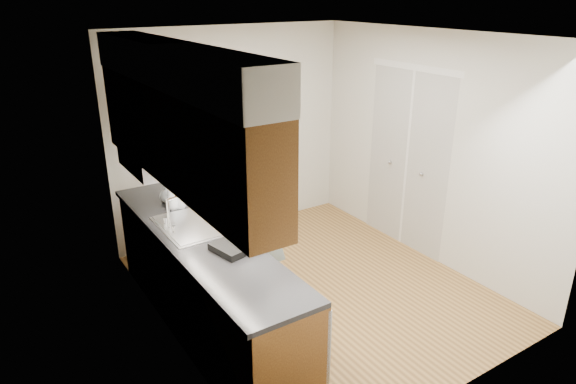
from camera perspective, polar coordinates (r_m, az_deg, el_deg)
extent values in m
plane|color=#A5793E|center=(5.36, 3.03, -10.67)|extent=(3.50, 3.50, 0.00)
plane|color=white|center=(4.55, 3.67, 17.03)|extent=(3.50, 3.50, 0.00)
cube|color=beige|center=(4.16, -13.62, -1.76)|extent=(0.02, 3.50, 2.50)
cube|color=beige|center=(5.79, 15.44, 4.65)|extent=(0.02, 3.50, 2.50)
cube|color=beige|center=(6.25, -6.24, 6.51)|extent=(3.00, 0.02, 2.50)
cube|color=brown|center=(4.62, -9.21, -10.14)|extent=(0.60, 2.80, 0.90)
cube|color=black|center=(4.39, -9.75, -4.95)|extent=(0.63, 2.80, 0.04)
cube|color=#B2B2B7|center=(4.57, -10.57, -4.29)|extent=(0.48, 0.68, 0.14)
cube|color=#B2B2B7|center=(4.55, -10.62, -3.67)|extent=(0.52, 0.72, 0.01)
cube|color=#B2B2B7|center=(3.92, 1.80, -15.81)|extent=(0.03, 0.60, 0.80)
cube|color=brown|center=(4.03, -12.12, 6.27)|extent=(0.33, 2.80, 0.75)
cube|color=silver|center=(3.93, -12.73, 13.67)|extent=(0.35, 2.80, 0.30)
cube|color=#A5A5AA|center=(4.95, -14.65, 3.36)|extent=(0.46, 0.75, 0.16)
cube|color=silver|center=(6.04, 13.06, 3.32)|extent=(0.02, 1.22, 2.05)
cube|color=slate|center=(5.11, -3.44, -12.39)|extent=(0.58, 0.91, 0.02)
imported|color=#90A9B0|center=(4.60, -3.73, -1.49)|extent=(0.74, 0.87, 2.08)
imported|color=silver|center=(4.89, -12.74, -0.40)|extent=(0.14, 0.14, 0.26)
imported|color=silver|center=(4.92, -11.96, -0.55)|extent=(0.13, 0.13, 0.21)
imported|color=silver|center=(5.09, -13.37, -0.15)|extent=(0.18, 0.18, 0.17)
cylinder|color=#A5A5AA|center=(5.02, -12.46, -0.71)|extent=(0.07, 0.07, 0.11)
cube|color=black|center=(4.10, -5.66, -5.93)|extent=(0.41, 0.37, 0.06)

